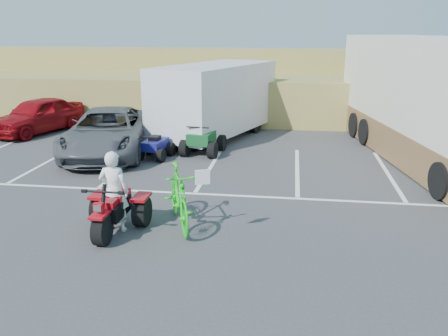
# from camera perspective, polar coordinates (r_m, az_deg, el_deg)

# --- Properties ---
(ground) EXTENTS (100.00, 100.00, 0.00)m
(ground) POSITION_cam_1_polar(r_m,az_deg,el_deg) (10.40, -6.24, -7.48)
(ground) COLOR #3B3B3D
(ground) RESTS_ON ground
(parking_stripes) EXTENTS (28.00, 5.16, 0.01)m
(parking_stripes) POSITION_cam_1_polar(r_m,az_deg,el_deg) (14.00, 1.29, -1.00)
(parking_stripes) COLOR white
(parking_stripes) RESTS_ON ground
(grass_embankment) EXTENTS (40.00, 8.50, 3.10)m
(grass_embankment) POSITION_cam_1_polar(r_m,az_deg,el_deg) (24.95, 2.54, 10.06)
(grass_embankment) COLOR #988D45
(grass_embankment) RESTS_ON ground
(red_trike_atv) EXTENTS (1.30, 1.72, 1.11)m
(red_trike_atv) POSITION_cam_1_polar(r_m,az_deg,el_deg) (10.52, -13.09, -7.56)
(red_trike_atv) COLOR #9E0912
(red_trike_atv) RESTS_ON ground
(rider) EXTENTS (0.65, 0.43, 1.77)m
(rider) POSITION_cam_1_polar(r_m,az_deg,el_deg) (10.33, -13.11, -2.75)
(rider) COLOR white
(rider) RESTS_ON ground
(green_dirt_bike) EXTENTS (1.42, 2.30, 1.34)m
(green_dirt_bike) POSITION_cam_1_polar(r_m,az_deg,el_deg) (10.41, -5.45, -3.47)
(green_dirt_bike) COLOR #14BF19
(green_dirt_bike) RESTS_ON ground
(grey_pickup) EXTENTS (3.55, 5.93, 1.54)m
(grey_pickup) POSITION_cam_1_polar(r_m,az_deg,el_deg) (16.87, -13.86, 4.24)
(grey_pickup) COLOR #4C4F55
(grey_pickup) RESTS_ON ground
(red_car) EXTENTS (2.96, 4.60, 1.46)m
(red_car) POSITION_cam_1_polar(r_m,az_deg,el_deg) (21.28, -21.51, 5.93)
(red_car) COLOR maroon
(red_car) RESTS_ON ground
(cargo_trailer) EXTENTS (4.45, 6.61, 2.87)m
(cargo_trailer) POSITION_cam_1_polar(r_m,az_deg,el_deg) (18.85, -1.03, 8.37)
(cargo_trailer) COLOR silver
(cargo_trailer) RESTS_ON ground
(rv_motorhome) EXTENTS (4.65, 11.12, 3.89)m
(rv_motorhome) POSITION_cam_1_polar(r_m,az_deg,el_deg) (16.84, 23.62, 6.50)
(rv_motorhome) COLOR silver
(rv_motorhome) RESTS_ON ground
(quad_atv_blue) EXTENTS (1.11, 1.40, 0.84)m
(quad_atv_blue) POSITION_cam_1_polar(r_m,az_deg,el_deg) (16.18, -8.23, 1.23)
(quad_atv_blue) COLOR navy
(quad_atv_blue) RESTS_ON ground
(quad_atv_green) EXTENTS (1.43, 1.79, 1.08)m
(quad_atv_green) POSITION_cam_1_polar(r_m,az_deg,el_deg) (16.59, -2.49, 1.77)
(quad_atv_green) COLOR #124F21
(quad_atv_green) RESTS_ON ground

